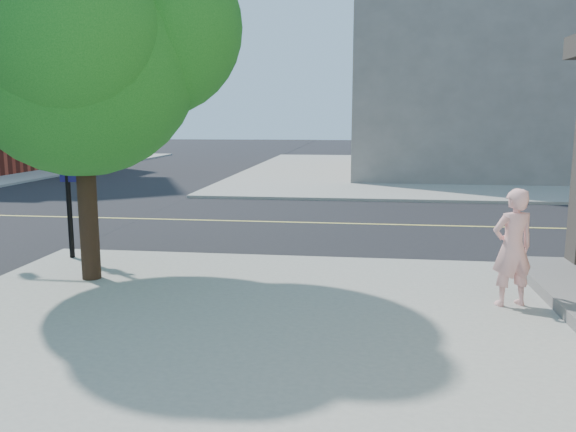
# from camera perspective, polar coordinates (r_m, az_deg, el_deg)

# --- Properties ---
(ground) EXTENTS (140.00, 140.00, 0.00)m
(ground) POSITION_cam_1_polar(r_m,az_deg,el_deg) (13.20, -17.55, -3.74)
(ground) COLOR black
(ground) RESTS_ON ground
(road_ew) EXTENTS (140.00, 9.00, 0.01)m
(road_ew) POSITION_cam_1_polar(r_m,az_deg,el_deg) (17.30, -11.31, -0.36)
(road_ew) COLOR black
(road_ew) RESTS_ON ground
(sidewalk_ne) EXTENTS (29.00, 25.00, 0.12)m
(sidewalk_ne) POSITION_cam_1_polar(r_m,az_deg,el_deg) (34.20, 20.94, 4.15)
(sidewalk_ne) COLOR gray
(sidewalk_ne) RESTS_ON ground
(filler_ne) EXTENTS (18.00, 16.00, 14.00)m
(filler_ne) POSITION_cam_1_polar(r_m,az_deg,el_deg) (34.93, 22.30, 15.80)
(filler_ne) COLOR slate
(filler_ne) RESTS_ON sidewalk_ne
(man_on_phone) EXTENTS (0.76, 0.62, 1.81)m
(man_on_phone) POSITION_cam_1_polar(r_m,az_deg,el_deg) (9.33, 21.39, -2.94)
(man_on_phone) COLOR #EDA5A1
(man_on_phone) RESTS_ON sidewalk_se
(street_tree) EXTENTS (5.07, 4.61, 6.73)m
(street_tree) POSITION_cam_1_polar(r_m,az_deg,el_deg) (10.66, -19.60, 17.27)
(street_tree) COLOR black
(street_tree) RESTS_ON sidewalk_se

